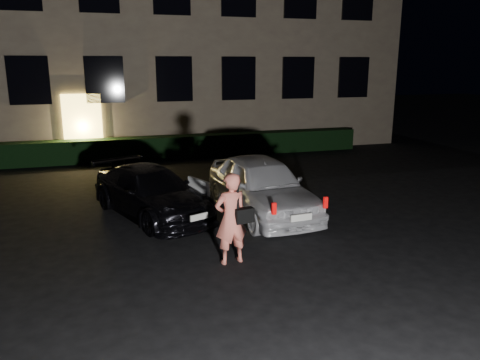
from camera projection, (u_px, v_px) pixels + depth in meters
name	position (u px, v px, depth m)	size (l,w,h in m)	color
ground	(273.00, 263.00, 8.65)	(80.00, 80.00, 0.00)	black
building	(158.00, 8.00, 21.11)	(20.00, 8.11, 12.00)	#746253
hedge	(178.00, 147.00, 18.30)	(15.00, 0.70, 0.85)	black
sedan	(151.00, 192.00, 11.24)	(3.00, 4.34, 1.17)	black
hatch	(262.00, 186.00, 11.36)	(1.98, 4.28, 1.42)	silver
man	(231.00, 218.00, 8.50)	(0.76, 0.51, 1.71)	#DB6B59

